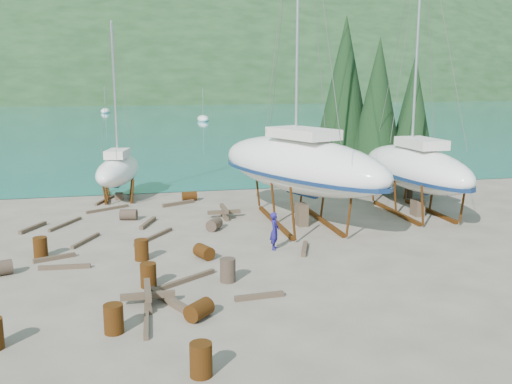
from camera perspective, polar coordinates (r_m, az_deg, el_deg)
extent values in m
plane|color=#60584B|center=(23.64, -4.34, -6.95)|extent=(600.00, 600.00, 0.00)
plane|color=#19707F|center=(337.34, -12.25, 9.70)|extent=(700.00, 700.00, 0.00)
ellipsoid|color=#1A3319|center=(342.34, -12.26, 9.71)|extent=(800.00, 360.00, 110.00)
cube|color=beige|center=(212.98, -17.38, 9.25)|extent=(6.00, 5.00, 4.00)
cube|color=#A54C2D|center=(212.93, -17.42, 10.00)|extent=(6.60, 5.60, 1.60)
cube|color=beige|center=(214.89, -3.79, 9.74)|extent=(6.00, 5.00, 4.00)
cube|color=#A54C2D|center=(214.84, -3.80, 10.49)|extent=(6.60, 5.60, 1.60)
cylinder|color=black|center=(38.22, 11.78, 1.09)|extent=(0.36, 0.36, 1.60)
cone|color=black|center=(37.69, 12.08, 8.59)|extent=(3.60, 3.60, 8.40)
cylinder|color=black|center=(37.13, 15.15, 0.45)|extent=(0.36, 0.36, 1.36)
cone|color=black|center=(36.61, 15.49, 7.00)|extent=(3.06, 3.06, 7.14)
cylinder|color=black|center=(39.44, 8.61, 1.68)|extent=(0.36, 0.36, 1.84)
cone|color=black|center=(38.92, 8.86, 10.06)|extent=(4.14, 4.14, 9.66)
cylinder|color=black|center=(40.43, 15.07, 1.37)|extent=(0.36, 0.36, 1.44)
cone|color=black|center=(39.94, 15.40, 7.74)|extent=(3.24, 3.24, 7.56)
ellipsoid|color=white|center=(103.33, -5.31, 7.28)|extent=(2.00, 5.00, 1.40)
cylinder|color=silver|center=(103.17, -5.34, 8.86)|extent=(0.08, 0.08, 5.00)
ellipsoid|color=white|center=(132.52, -14.83, 7.81)|extent=(2.00, 5.00, 1.40)
cylinder|color=silver|center=(132.40, -14.89, 9.04)|extent=(0.08, 0.08, 5.00)
ellipsoid|color=white|center=(29.35, 4.31, 2.73)|extent=(8.06, 12.60, 2.84)
cube|color=#0E2349|center=(28.93, 4.63, 0.65)|extent=(1.09, 2.12, 1.00)
cube|color=silver|center=(28.57, 4.72, 5.87)|extent=(3.24, 4.13, 0.50)
cube|color=#5E3210|center=(29.59, 1.92, -3.00)|extent=(0.18, 6.70, 0.20)
cube|color=#5E3210|center=(30.30, 6.49, -2.73)|extent=(0.18, 6.70, 0.20)
cube|color=brown|center=(29.25, 4.59, -2.26)|extent=(0.50, 0.80, 1.12)
ellipsoid|color=white|center=(32.54, 15.63, 2.30)|extent=(3.37, 10.17, 2.37)
cube|color=#0E2349|center=(32.22, 15.98, 0.87)|extent=(0.33, 1.82, 1.00)
cube|color=silver|center=(31.92, 16.19, 4.71)|extent=(1.74, 3.08, 0.50)
cylinder|color=silver|center=(32.72, 15.89, 15.20)|extent=(0.14, 0.14, 12.05)
cube|color=#5E3210|center=(32.52, 13.81, -2.02)|extent=(0.18, 5.52, 0.20)
cube|color=#5E3210|center=(33.47, 16.95, -1.81)|extent=(0.18, 5.52, 0.20)
cube|color=brown|center=(32.48, 15.85, -1.53)|extent=(0.50, 0.80, 0.87)
ellipsoid|color=white|center=(36.66, -13.62, 2.08)|extent=(3.65, 7.08, 1.74)
cube|color=#0E2349|center=(36.39, -13.59, 1.34)|extent=(0.53, 1.24, 1.00)
cube|color=silver|center=(36.17, -13.71, 3.74)|extent=(1.61, 2.25, 0.50)
cylinder|color=silver|center=(36.57, -13.98, 9.96)|extent=(0.14, 0.14, 8.12)
cube|color=#5E3210|center=(36.97, -14.65, -0.49)|extent=(0.18, 3.72, 0.20)
cube|color=#5E3210|center=(36.94, -12.35, -0.39)|extent=(0.18, 3.72, 0.20)
cube|color=brown|center=(36.60, -13.51, -0.41)|extent=(0.50, 0.80, 0.37)
imported|color=navy|center=(25.02, 1.88, -3.91)|extent=(0.59, 0.71, 1.67)
cylinder|color=#5E3210|center=(17.66, -14.05, -12.20)|extent=(0.58, 0.58, 0.88)
cylinder|color=#5E3210|center=(35.32, -6.67, -0.41)|extent=(0.91, 0.63, 0.58)
cylinder|color=#5E3210|center=(23.98, -5.22, -5.98)|extent=(0.88, 1.04, 0.58)
cylinder|color=#5E3210|center=(14.97, -5.52, -16.35)|extent=(0.58, 0.58, 0.88)
cylinder|color=#5E3210|center=(25.62, -20.75, -5.21)|extent=(0.58, 0.58, 0.88)
cylinder|color=#2D2823|center=(31.07, -12.63, -2.22)|extent=(0.99, 0.77, 0.58)
cylinder|color=#5E3210|center=(21.05, -10.71, -8.18)|extent=(0.58, 0.58, 0.88)
cylinder|color=#2D2823|center=(28.39, -4.20, -3.24)|extent=(0.95, 1.05, 0.58)
cylinder|color=#5E3210|center=(18.23, -5.71, -11.65)|extent=(1.03, 1.04, 0.58)
cylinder|color=#5E3210|center=(24.11, -11.37, -5.69)|extent=(0.58, 0.58, 0.88)
cylinder|color=#2D2823|center=(23.97, -24.24, -6.96)|extent=(1.02, 0.84, 0.58)
cylinder|color=#2D2823|center=(21.23, -2.84, -7.82)|extent=(0.58, 0.58, 0.88)
cube|color=brown|center=(36.17, -14.88, -0.80)|extent=(1.11, 2.51, 0.14)
cube|color=brown|center=(25.08, 4.87, -5.66)|extent=(0.83, 1.81, 0.19)
cube|color=brown|center=(30.55, -21.41, -3.34)|extent=(1.09, 1.90, 0.19)
cube|color=brown|center=(18.33, -10.91, -12.41)|extent=(0.26, 2.65, 0.15)
cube|color=brown|center=(25.21, -19.50, -6.22)|extent=(1.65, 0.82, 0.17)
cube|color=brown|center=(21.35, -7.30, -8.80)|extent=(2.58, 1.89, 0.16)
cube|color=brown|center=(34.27, -7.78, -1.13)|extent=(2.01, 1.14, 0.19)
cube|color=brown|center=(19.76, 0.33, -10.37)|extent=(1.75, 0.31, 0.17)
cube|color=brown|center=(29.87, -10.75, -3.06)|extent=(0.93, 2.08, 0.19)
cube|color=brown|center=(33.67, -14.61, -1.65)|extent=(2.36, 1.49, 0.15)
cube|color=brown|center=(27.29, -10.18, -4.43)|extent=(1.92, 2.61, 0.16)
cube|color=brown|center=(27.42, -16.66, -4.68)|extent=(1.16, 2.20, 0.15)
cube|color=brown|center=(23.90, -18.60, -7.11)|extent=(2.00, 0.31, 0.17)
cube|color=brown|center=(30.80, -18.53, -3.07)|extent=(1.42, 2.51, 0.15)
cube|color=brown|center=(19.34, -8.26, -10.90)|extent=(1.57, 2.86, 0.23)
cube|color=brown|center=(19.64, -10.74, -10.68)|extent=(0.20, 1.80, 0.20)
cube|color=brown|center=(19.57, -10.77, -10.14)|extent=(1.80, 0.20, 0.20)
cube|color=brown|center=(19.49, -10.79, -9.59)|extent=(0.20, 1.80, 0.20)
cube|color=brown|center=(30.95, -3.20, -2.37)|extent=(0.20, 1.80, 0.20)
cube|color=brown|center=(30.90, -3.21, -2.01)|extent=(1.80, 0.20, 0.20)
cube|color=brown|center=(30.85, -3.21, -1.65)|extent=(0.20, 1.80, 0.20)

